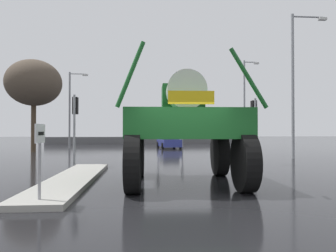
# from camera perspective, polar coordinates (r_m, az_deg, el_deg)

# --- Properties ---
(ground_plane) EXTENTS (120.00, 120.00, 0.00)m
(ground_plane) POSITION_cam_1_polar(r_m,az_deg,el_deg) (25.26, -1.98, -4.78)
(ground_plane) COLOR black
(median_island) EXTENTS (1.43, 7.88, 0.15)m
(median_island) POSITION_cam_1_polar(r_m,az_deg,el_deg) (11.01, -17.48, -9.50)
(median_island) COLOR #9E9B93
(median_island) RESTS_ON ground
(lane_arrow_sign) EXTENTS (0.07, 0.60, 1.74)m
(lane_arrow_sign) POSITION_cam_1_polar(r_m,az_deg,el_deg) (7.63, -22.95, -3.73)
(lane_arrow_sign) COLOR #99999E
(lane_arrow_sign) RESTS_ON median_island
(oversize_sprayer) EXTENTS (4.25, 5.00, 4.19)m
(oversize_sprayer) POSITION_cam_1_polar(r_m,az_deg,el_deg) (10.08, 2.95, -0.28)
(oversize_sprayer) COLOR black
(oversize_sprayer) RESTS_ON ground
(sedan_ahead) EXTENTS (2.28, 4.28, 1.52)m
(sedan_ahead) POSITION_cam_1_polar(r_m,az_deg,el_deg) (29.76, 0.14, -2.81)
(sedan_ahead) COLOR navy
(sedan_ahead) RESTS_ON ground
(traffic_signal_near_left) EXTENTS (0.24, 0.54, 3.48)m
(traffic_signal_near_left) POSITION_cam_1_polar(r_m,az_deg,el_deg) (15.62, -17.07, 2.14)
(traffic_signal_near_left) COLOR gray
(traffic_signal_near_left) RESTS_ON ground
(traffic_signal_near_right) EXTENTS (0.24, 0.54, 3.38)m
(traffic_signal_near_right) POSITION_cam_1_polar(r_m,az_deg,el_deg) (16.25, 15.89, 1.75)
(traffic_signal_near_right) COLOR gray
(traffic_signal_near_right) RESTS_ON ground
(traffic_signal_far_left) EXTENTS (0.24, 0.55, 3.25)m
(traffic_signal_far_left) POSITION_cam_1_polar(r_m,az_deg,el_deg) (32.12, 2.70, 0.29)
(traffic_signal_far_left) COLOR gray
(traffic_signal_far_left) RESTS_ON ground
(traffic_signal_far_right) EXTENTS (0.24, 0.55, 4.14)m
(traffic_signal_far_right) POSITION_cam_1_polar(r_m,az_deg,el_deg) (31.91, -1.86, 1.47)
(traffic_signal_far_right) COLOR gray
(traffic_signal_far_right) RESTS_ON ground
(streetlight_near_right) EXTENTS (2.28, 0.24, 8.96)m
(streetlight_near_right) POSITION_cam_1_polar(r_m,az_deg,el_deg) (20.55, 22.83, 8.31)
(streetlight_near_right) COLOR gray
(streetlight_near_right) RESTS_ON ground
(streetlight_far_left) EXTENTS (1.82, 0.24, 7.38)m
(streetlight_far_left) POSITION_cam_1_polar(r_m,az_deg,el_deg) (30.83, -17.75, 3.64)
(streetlight_far_left) COLOR gray
(streetlight_far_left) RESTS_ON ground
(streetlight_far_right) EXTENTS (1.57, 0.24, 8.70)m
(streetlight_far_right) POSITION_cam_1_polar(r_m,az_deg,el_deg) (31.18, 14.33, 4.77)
(streetlight_far_right) COLOR gray
(streetlight_far_right) RESTS_ON ground
(bare_tree_left) EXTENTS (4.35, 4.35, 7.41)m
(bare_tree_left) POSITION_cam_1_polar(r_m,az_deg,el_deg) (26.80, -23.91, 7.38)
(bare_tree_left) COLOR #473828
(bare_tree_left) RESTS_ON ground
(roadside_barrier) EXTENTS (27.10, 0.24, 0.90)m
(roadside_barrier) POSITION_cam_1_polar(r_m,az_deg,el_deg) (38.94, -2.84, -2.73)
(roadside_barrier) COLOR #59595B
(roadside_barrier) RESTS_ON ground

